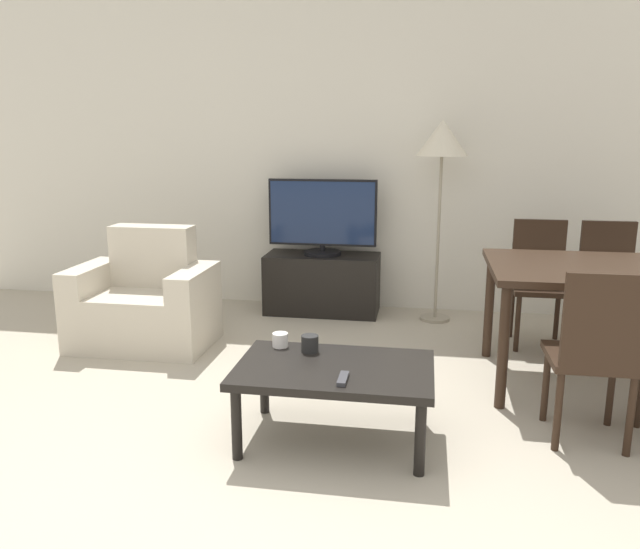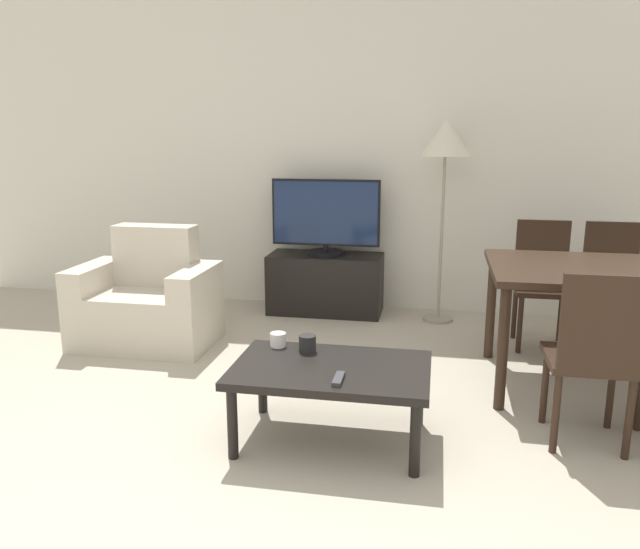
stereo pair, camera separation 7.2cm
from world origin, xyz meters
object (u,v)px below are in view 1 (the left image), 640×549
at_px(dining_table, 606,280).
at_px(remote_primary, 343,379).
at_px(tv, 322,218).
at_px(floor_lamp, 442,145).
at_px(dining_chair_far_left, 539,276).
at_px(tv_stand, 322,284).
at_px(cup_colored_far, 310,344).
at_px(coffee_table, 334,375).
at_px(cup_white_near, 280,340).
at_px(dining_chair_near, 595,350).
at_px(armchair, 145,304).
at_px(dining_chair_far, 608,279).

relative_size(dining_table, remote_primary, 8.90).
height_order(tv, floor_lamp, floor_lamp).
distance_m(dining_table, dining_chair_far_left, 0.84).
bearing_deg(tv_stand, tv, -90.00).
bearing_deg(floor_lamp, remote_primary, -100.85).
distance_m(dining_table, cup_colored_far, 1.81).
height_order(coffee_table, cup_white_near, cup_white_near).
height_order(dining_chair_near, floor_lamp, floor_lamp).
distance_m(coffee_table, dining_chair_far_left, 2.13).
bearing_deg(armchair, dining_chair_far_left, 10.49).
height_order(armchair, dining_chair_far_left, dining_chair_far_left).
height_order(armchair, tv, tv).
distance_m(tv_stand, dining_chair_far_left, 1.75).
height_order(tv, cup_white_near, tv).
relative_size(dining_chair_far_left, remote_primary, 5.91).
height_order(armchair, remote_primary, armchair).
xyz_separation_m(coffee_table, dining_table, (1.46, 0.95, 0.31)).
relative_size(coffee_table, cup_colored_far, 10.71).
xyz_separation_m(dining_chair_near, remote_primary, (-1.16, -0.34, -0.09)).
distance_m(coffee_table, dining_table, 1.77).
distance_m(tv, floor_lamp, 1.12).
distance_m(coffee_table, dining_chair_near, 1.25).
height_order(dining_chair_far, remote_primary, dining_chair_far).
height_order(dining_chair_near, dining_chair_far_left, same).
bearing_deg(dining_chair_far_left, cup_white_near, -135.85).
bearing_deg(dining_chair_near, dining_table, 73.42).
bearing_deg(armchair, cup_colored_far, -36.66).
relative_size(dining_chair_near, remote_primary, 5.91).
distance_m(armchair, coffee_table, 1.98).
bearing_deg(cup_white_near, dining_chair_far, 36.73).
height_order(tv_stand, dining_table, dining_table).
distance_m(armchair, tv, 1.60).
height_order(tv_stand, cup_colored_far, tv_stand).
bearing_deg(dining_table, dining_chair_far, 73.42).
bearing_deg(tv_stand, coffee_table, -79.08).
bearing_deg(coffee_table, remote_primary, -69.96).
bearing_deg(cup_colored_far, armchair, 143.34).
distance_m(tv_stand, coffee_table, 2.28).
relative_size(armchair, tv, 1.07).
xyz_separation_m(dining_chair_far_left, floor_lamp, (-0.71, 0.43, 0.91)).
bearing_deg(tv_stand, dining_chair_far_left, -16.74).
height_order(floor_lamp, cup_white_near, floor_lamp).
bearing_deg(coffee_table, cup_white_near, 144.96).
relative_size(tv_stand, dining_table, 0.71).
xyz_separation_m(dining_chair_far, dining_chair_far_left, (-0.47, 0.00, 0.00)).
relative_size(dining_chair_far_left, cup_white_near, 10.72).
bearing_deg(dining_chair_near, dining_chair_far, 73.42).
distance_m(coffee_table, cup_white_near, 0.40).
xyz_separation_m(tv, coffee_table, (0.43, -2.23, -0.46)).
xyz_separation_m(dining_table, dining_chair_far_left, (-0.23, 0.78, -0.17)).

